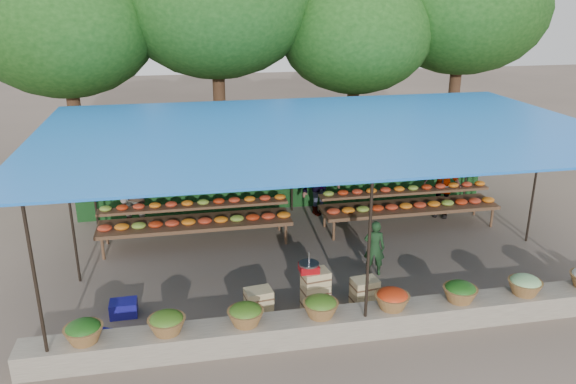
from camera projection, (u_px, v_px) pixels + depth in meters
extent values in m
plane|color=brown|center=(320.00, 259.00, 11.77)|extent=(60.00, 60.00, 0.00)
cube|color=#696254|center=(362.00, 322.00, 9.16)|extent=(10.60, 0.55, 0.40)
cylinder|color=black|center=(37.00, 290.00, 7.74)|extent=(0.05, 0.05, 2.80)
cylinder|color=black|center=(368.00, 259.00, 8.62)|extent=(0.05, 0.05, 2.80)
cylinder|color=black|center=(71.00, 214.00, 10.42)|extent=(0.05, 0.05, 2.80)
cylinder|color=black|center=(535.00, 182.00, 12.19)|extent=(0.05, 0.05, 2.80)
cylinder|color=black|center=(91.00, 169.00, 13.10)|extent=(0.05, 0.05, 2.80)
cylinder|color=black|center=(292.00, 158.00, 13.99)|extent=(0.05, 0.05, 2.80)
cylinder|color=black|center=(469.00, 148.00, 14.88)|extent=(0.05, 0.05, 2.80)
cube|color=blue|center=(323.00, 129.00, 10.84)|extent=(10.80, 6.60, 0.04)
cube|color=blue|center=(354.00, 167.00, 9.05)|extent=(10.80, 2.19, 0.26)
cube|color=blue|center=(300.00, 117.00, 12.75)|extent=(10.80, 2.19, 0.26)
cylinder|color=gray|center=(306.00, 149.00, 12.40)|extent=(9.60, 0.01, 0.01)
ellipsoid|color=yellow|center=(95.00, 173.00, 11.66)|extent=(0.23, 0.17, 0.30)
ellipsoid|color=yellow|center=(125.00, 172.00, 11.77)|extent=(0.23, 0.17, 0.30)
ellipsoid|color=yellow|center=(154.00, 170.00, 11.88)|extent=(0.23, 0.17, 0.30)
ellipsoid|color=yellow|center=(183.00, 168.00, 11.99)|extent=(0.23, 0.17, 0.30)
ellipsoid|color=yellow|center=(211.00, 167.00, 12.10)|extent=(0.23, 0.17, 0.30)
ellipsoid|color=yellow|center=(239.00, 165.00, 12.21)|extent=(0.23, 0.17, 0.30)
ellipsoid|color=yellow|center=(266.00, 164.00, 12.32)|extent=(0.23, 0.17, 0.30)
ellipsoid|color=yellow|center=(293.00, 162.00, 12.43)|extent=(0.23, 0.17, 0.30)
ellipsoid|color=yellow|center=(319.00, 161.00, 12.54)|extent=(0.23, 0.17, 0.30)
ellipsoid|color=yellow|center=(345.00, 159.00, 12.66)|extent=(0.23, 0.17, 0.30)
ellipsoid|color=yellow|center=(370.00, 158.00, 12.77)|extent=(0.23, 0.17, 0.30)
ellipsoid|color=yellow|center=(395.00, 156.00, 12.88)|extent=(0.23, 0.17, 0.30)
ellipsoid|color=yellow|center=(419.00, 155.00, 12.99)|extent=(0.23, 0.17, 0.30)
ellipsoid|color=yellow|center=(443.00, 154.00, 13.10)|extent=(0.23, 0.17, 0.30)
ellipsoid|color=yellow|center=(467.00, 152.00, 13.21)|extent=(0.23, 0.17, 0.30)
ellipsoid|color=yellow|center=(490.00, 151.00, 13.32)|extent=(0.23, 0.17, 0.30)
ellipsoid|color=#1E5216|center=(83.00, 328.00, 8.23)|extent=(0.52, 0.52, 0.23)
ellipsoid|color=#3E671B|center=(166.00, 320.00, 8.45)|extent=(0.52, 0.52, 0.23)
ellipsoid|color=#3E671B|center=(246.00, 311.00, 8.67)|extent=(0.52, 0.52, 0.23)
ellipsoid|color=#3E671B|center=(321.00, 304.00, 8.89)|extent=(0.52, 0.52, 0.23)
ellipsoid|color=#BB2E0F|center=(392.00, 296.00, 9.11)|extent=(0.52, 0.52, 0.23)
ellipsoid|color=#1E5216|center=(460.00, 289.00, 9.34)|extent=(0.52, 0.52, 0.23)
ellipsoid|color=#84BD76|center=(525.00, 282.00, 9.56)|extent=(0.52, 0.52, 0.23)
cube|color=#19461B|center=(290.00, 161.00, 14.27)|extent=(10.60, 0.06, 2.50)
cylinder|color=#3C2615|center=(76.00, 120.00, 15.46)|extent=(0.36, 0.36, 3.97)
ellipsoid|color=#123A0F|center=(64.00, 27.00, 14.64)|extent=(4.77, 4.77, 3.69)
cylinder|color=#3C2615|center=(220.00, 103.00, 16.49)|extent=(0.36, 0.36, 4.48)
ellipsoid|color=#123A0F|center=(215.00, 3.00, 15.56)|extent=(5.39, 5.39, 4.17)
cylinder|color=#3C2615|center=(352.00, 113.00, 17.07)|extent=(0.36, 0.36, 3.71)
ellipsoid|color=#123A0F|center=(356.00, 34.00, 16.30)|extent=(4.47, 4.47, 3.45)
cylinder|color=#3C2615|center=(454.00, 96.00, 17.98)|extent=(0.36, 0.36, 4.35)
ellipsoid|color=#123A0F|center=(462.00, 7.00, 17.08)|extent=(5.24, 5.24, 4.05)
cube|color=#4E3A1F|center=(196.00, 223.00, 12.35)|extent=(4.20, 0.95, 0.08)
cube|color=#4E3A1F|center=(194.00, 206.00, 12.53)|extent=(4.20, 0.35, 0.06)
cylinder|color=#4E3A1F|center=(103.00, 248.00, 11.70)|extent=(0.06, 0.06, 0.50)
cylinder|color=#4E3A1F|center=(286.00, 234.00, 12.42)|extent=(0.06, 0.06, 0.50)
cylinder|color=#4E3A1F|center=(107.00, 233.00, 12.44)|extent=(0.06, 0.06, 0.50)
cylinder|color=#4E3A1F|center=(279.00, 220.00, 13.16)|extent=(0.06, 0.06, 0.50)
ellipsoid|color=red|center=(105.00, 228.00, 11.82)|extent=(0.31, 0.26, 0.13)
ellipsoid|color=olive|center=(106.00, 209.00, 12.15)|extent=(0.26, 0.22, 0.12)
ellipsoid|color=orange|center=(122.00, 227.00, 11.89)|extent=(0.31, 0.26, 0.13)
ellipsoid|color=#BB2E0F|center=(122.00, 207.00, 12.22)|extent=(0.26, 0.22, 0.12)
ellipsoid|color=olive|center=(139.00, 226.00, 11.95)|extent=(0.31, 0.26, 0.13)
ellipsoid|color=red|center=(139.00, 206.00, 12.28)|extent=(0.26, 0.22, 0.12)
ellipsoid|color=#BB2E0F|center=(156.00, 224.00, 12.02)|extent=(0.31, 0.26, 0.13)
ellipsoid|color=orange|center=(155.00, 205.00, 12.34)|extent=(0.26, 0.22, 0.12)
ellipsoid|color=red|center=(172.00, 223.00, 12.08)|extent=(0.31, 0.26, 0.13)
ellipsoid|color=red|center=(171.00, 204.00, 12.41)|extent=(0.26, 0.22, 0.12)
ellipsoid|color=orange|center=(189.00, 222.00, 12.15)|extent=(0.31, 0.26, 0.13)
ellipsoid|color=orange|center=(187.00, 203.00, 12.47)|extent=(0.26, 0.22, 0.12)
ellipsoid|color=red|center=(205.00, 221.00, 12.21)|extent=(0.31, 0.26, 0.13)
ellipsoid|color=olive|center=(203.00, 202.00, 12.54)|extent=(0.26, 0.22, 0.12)
ellipsoid|color=orange|center=(221.00, 219.00, 12.28)|extent=(0.31, 0.26, 0.13)
ellipsoid|color=#BB2E0F|center=(219.00, 201.00, 12.60)|extent=(0.26, 0.22, 0.12)
ellipsoid|color=olive|center=(237.00, 218.00, 12.34)|extent=(0.31, 0.26, 0.13)
ellipsoid|color=red|center=(234.00, 200.00, 12.67)|extent=(0.26, 0.22, 0.12)
ellipsoid|color=#BB2E0F|center=(253.00, 217.00, 12.41)|extent=(0.31, 0.26, 0.13)
ellipsoid|color=orange|center=(250.00, 199.00, 12.73)|extent=(0.26, 0.22, 0.12)
ellipsoid|color=red|center=(268.00, 216.00, 12.47)|extent=(0.31, 0.26, 0.13)
ellipsoid|color=red|center=(265.00, 198.00, 12.80)|extent=(0.26, 0.22, 0.12)
ellipsoid|color=orange|center=(284.00, 215.00, 12.53)|extent=(0.31, 0.26, 0.13)
ellipsoid|color=orange|center=(280.00, 197.00, 12.86)|extent=(0.26, 0.22, 0.12)
cube|color=#4E3A1F|center=(409.00, 207.00, 13.27)|extent=(4.20, 0.95, 0.08)
cube|color=#4E3A1F|center=(405.00, 192.00, 13.45)|extent=(4.20, 0.35, 0.06)
cylinder|color=#4E3A1F|center=(334.00, 230.00, 12.62)|extent=(0.06, 0.06, 0.50)
cylinder|color=#4E3A1F|center=(492.00, 217.00, 13.34)|extent=(0.06, 0.06, 0.50)
cylinder|color=#4E3A1F|center=(325.00, 217.00, 13.36)|extent=(0.06, 0.06, 0.50)
cylinder|color=#4E3A1F|center=(475.00, 205.00, 14.08)|extent=(0.06, 0.06, 0.50)
ellipsoid|color=red|center=(333.00, 211.00, 12.75)|extent=(0.31, 0.26, 0.13)
ellipsoid|color=olive|center=(328.00, 194.00, 13.07)|extent=(0.26, 0.22, 0.12)
ellipsoid|color=orange|center=(348.00, 210.00, 12.81)|extent=(0.31, 0.26, 0.13)
ellipsoid|color=#BB2E0F|center=(343.00, 193.00, 13.14)|extent=(0.26, 0.22, 0.12)
ellipsoid|color=olive|center=(363.00, 209.00, 12.88)|extent=(0.31, 0.26, 0.13)
ellipsoid|color=red|center=(357.00, 192.00, 13.20)|extent=(0.26, 0.22, 0.12)
ellipsoid|color=#BB2E0F|center=(377.00, 208.00, 12.94)|extent=(0.31, 0.26, 0.13)
ellipsoid|color=orange|center=(371.00, 191.00, 13.27)|extent=(0.26, 0.22, 0.12)
ellipsoid|color=red|center=(392.00, 207.00, 13.01)|extent=(0.31, 0.26, 0.13)
ellipsoid|color=red|center=(385.00, 190.00, 13.33)|extent=(0.26, 0.22, 0.12)
ellipsoid|color=orange|center=(406.00, 206.00, 13.07)|extent=(0.31, 0.26, 0.13)
ellipsoid|color=orange|center=(399.00, 189.00, 13.40)|extent=(0.26, 0.22, 0.12)
ellipsoid|color=red|center=(420.00, 205.00, 13.13)|extent=(0.31, 0.26, 0.13)
ellipsoid|color=olive|center=(413.00, 188.00, 13.46)|extent=(0.26, 0.22, 0.12)
ellipsoid|color=orange|center=(434.00, 204.00, 13.20)|extent=(0.31, 0.26, 0.13)
ellipsoid|color=#BB2E0F|center=(427.00, 187.00, 13.53)|extent=(0.26, 0.22, 0.12)
ellipsoid|color=olive|center=(448.00, 203.00, 13.26)|extent=(0.31, 0.26, 0.13)
ellipsoid|color=red|center=(440.00, 186.00, 13.59)|extent=(0.26, 0.22, 0.12)
ellipsoid|color=#BB2E0F|center=(461.00, 202.00, 13.33)|extent=(0.31, 0.26, 0.13)
ellipsoid|color=orange|center=(453.00, 185.00, 13.65)|extent=(0.26, 0.22, 0.12)
ellipsoid|color=red|center=(475.00, 201.00, 13.39)|extent=(0.31, 0.26, 0.13)
ellipsoid|color=red|center=(467.00, 184.00, 13.72)|extent=(0.26, 0.22, 0.12)
ellipsoid|color=orange|center=(488.00, 200.00, 13.46)|extent=(0.31, 0.26, 0.13)
ellipsoid|color=orange|center=(480.00, 183.00, 13.78)|extent=(0.26, 0.22, 0.12)
cube|color=tan|center=(259.00, 310.00, 9.65)|extent=(0.49, 0.40, 0.25)
cube|color=tan|center=(259.00, 296.00, 9.57)|extent=(0.49, 0.40, 0.25)
cube|color=tan|center=(315.00, 304.00, 9.84)|extent=(0.49, 0.40, 0.25)
cube|color=tan|center=(315.00, 291.00, 9.75)|extent=(0.49, 0.40, 0.25)
cube|color=tan|center=(316.00, 277.00, 9.67)|extent=(0.49, 0.40, 0.25)
cube|color=tan|center=(364.00, 299.00, 10.00)|extent=(0.49, 0.40, 0.25)
cube|color=tan|center=(365.00, 286.00, 9.92)|extent=(0.49, 0.40, 0.25)
cube|color=#AF0E14|center=(309.00, 268.00, 9.58)|extent=(0.33, 0.28, 0.13)
cylinder|color=gray|center=(309.00, 264.00, 9.55)|extent=(0.35, 0.35, 0.03)
cylinder|color=gray|center=(309.00, 258.00, 9.52)|extent=(0.03, 0.03, 0.24)
imported|color=#19371A|center=(374.00, 248.00, 10.98)|extent=(0.48, 0.40, 1.13)
imported|color=slate|center=(134.00, 195.00, 12.87)|extent=(1.06, 0.95, 1.80)
imported|color=slate|center=(321.00, 180.00, 13.93)|extent=(1.35, 1.10, 1.81)
imported|color=slate|center=(442.00, 186.00, 13.83)|extent=(0.98, 0.84, 1.57)
cube|color=navy|center=(100.00, 341.00, 8.73)|extent=(0.59, 0.53, 0.29)
cube|color=navy|center=(124.00, 308.00, 9.67)|extent=(0.46, 0.33, 0.28)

